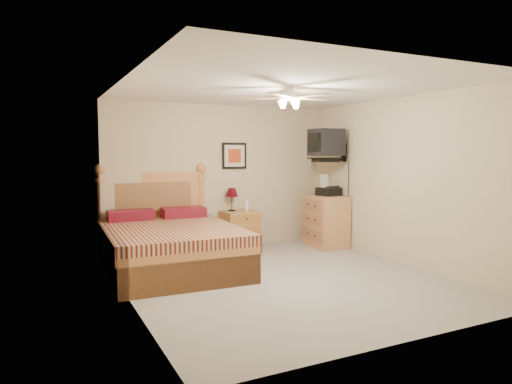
# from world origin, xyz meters

# --- Properties ---
(floor) EXTENTS (4.50, 4.50, 0.00)m
(floor) POSITION_xyz_m (0.00, 0.00, 0.00)
(floor) COLOR gray
(floor) RESTS_ON ground
(ceiling) EXTENTS (4.00, 4.50, 0.04)m
(ceiling) POSITION_xyz_m (0.00, 0.00, 2.50)
(ceiling) COLOR white
(ceiling) RESTS_ON ground
(wall_back) EXTENTS (4.00, 0.04, 2.50)m
(wall_back) POSITION_xyz_m (0.00, 2.25, 1.25)
(wall_back) COLOR #C2B28F
(wall_back) RESTS_ON ground
(wall_front) EXTENTS (4.00, 0.04, 2.50)m
(wall_front) POSITION_xyz_m (0.00, -2.25, 1.25)
(wall_front) COLOR #C2B28F
(wall_front) RESTS_ON ground
(wall_left) EXTENTS (0.04, 4.50, 2.50)m
(wall_left) POSITION_xyz_m (-2.00, 0.00, 1.25)
(wall_left) COLOR #C2B28F
(wall_left) RESTS_ON ground
(wall_right) EXTENTS (0.04, 4.50, 2.50)m
(wall_right) POSITION_xyz_m (2.00, 0.00, 1.25)
(wall_right) COLOR #C2B28F
(wall_right) RESTS_ON ground
(bed) EXTENTS (1.85, 2.39, 1.51)m
(bed) POSITION_xyz_m (-1.21, 1.12, 0.75)
(bed) COLOR #C7733B
(bed) RESTS_ON ground
(nightstand) EXTENTS (0.65, 0.51, 0.66)m
(nightstand) POSITION_xyz_m (0.28, 2.00, 0.33)
(nightstand) COLOR #A37331
(nightstand) RESTS_ON ground
(table_lamp) EXTENTS (0.26, 0.26, 0.40)m
(table_lamp) POSITION_xyz_m (0.16, 2.09, 0.86)
(table_lamp) COLOR #500713
(table_lamp) RESTS_ON nightstand
(lotion_bottle) EXTENTS (0.10, 0.10, 0.22)m
(lotion_bottle) POSITION_xyz_m (0.39, 1.97, 0.77)
(lotion_bottle) COLOR white
(lotion_bottle) RESTS_ON nightstand
(framed_picture) EXTENTS (0.46, 0.04, 0.46)m
(framed_picture) POSITION_xyz_m (0.27, 2.23, 1.62)
(framed_picture) COLOR black
(framed_picture) RESTS_ON wall_back
(dresser) EXTENTS (0.60, 0.82, 0.92)m
(dresser) POSITION_xyz_m (1.73, 1.50, 0.46)
(dresser) COLOR #BE7C53
(dresser) RESTS_ON ground
(fax_machine) EXTENTS (0.40, 0.42, 0.37)m
(fax_machine) POSITION_xyz_m (1.75, 1.46, 1.11)
(fax_machine) COLOR black
(fax_machine) RESTS_ON dresser
(magazine_lower) EXTENTS (0.26, 0.30, 0.02)m
(magazine_lower) POSITION_xyz_m (1.68, 1.79, 0.93)
(magazine_lower) COLOR #B4A992
(magazine_lower) RESTS_ON dresser
(magazine_upper) EXTENTS (0.26, 0.32, 0.02)m
(magazine_upper) POSITION_xyz_m (1.70, 1.81, 0.95)
(magazine_upper) COLOR tan
(magazine_upper) RESTS_ON magazine_lower
(wall_tv) EXTENTS (0.56, 0.46, 0.58)m
(wall_tv) POSITION_xyz_m (1.75, 1.34, 1.81)
(wall_tv) COLOR black
(wall_tv) RESTS_ON wall_right
(ceiling_fan) EXTENTS (1.14, 1.14, 0.28)m
(ceiling_fan) POSITION_xyz_m (0.00, -0.20, 2.36)
(ceiling_fan) COLOR white
(ceiling_fan) RESTS_ON ceiling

